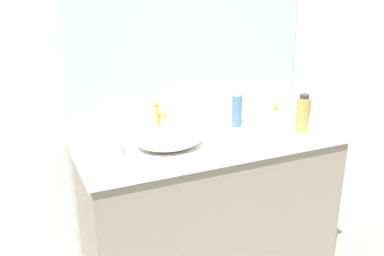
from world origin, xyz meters
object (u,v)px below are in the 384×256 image
(soap_dispenser, at_px, (275,118))
(tissue_box, at_px, (106,141))
(perfume_bottle, at_px, (237,110))
(lotion_bottle, at_px, (303,114))
(sink_basin, at_px, (169,137))

(soap_dispenser, distance_m, tissue_box, 0.90)
(perfume_bottle, bearing_deg, lotion_bottle, -35.48)
(soap_dispenser, xyz_separation_m, lotion_bottle, (0.11, -0.08, 0.03))
(lotion_bottle, relative_size, tissue_box, 1.24)
(sink_basin, height_order, tissue_box, tissue_box)
(perfume_bottle, height_order, tissue_box, perfume_bottle)
(sink_basin, bearing_deg, perfume_bottle, 17.01)
(lotion_bottle, bearing_deg, sink_basin, 174.81)
(tissue_box, bearing_deg, sink_basin, -7.61)
(sink_basin, xyz_separation_m, lotion_bottle, (0.72, -0.07, 0.04))
(soap_dispenser, bearing_deg, sink_basin, -178.50)
(soap_dispenser, relative_size, tissue_box, 0.90)
(soap_dispenser, bearing_deg, tissue_box, 178.51)
(lotion_bottle, xyz_separation_m, tissue_box, (-1.02, 0.10, -0.03))
(sink_basin, height_order, soap_dispenser, soap_dispenser)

